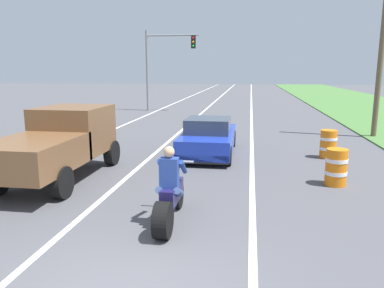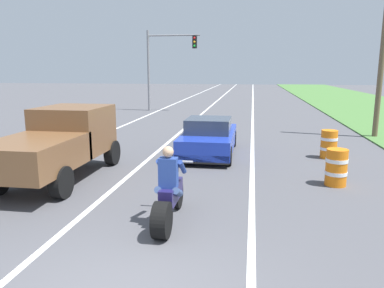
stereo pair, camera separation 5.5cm
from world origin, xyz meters
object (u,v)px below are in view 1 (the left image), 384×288
Objects in this scene: construction_barrel_nearest at (336,167)px; traffic_light_mast_near at (163,58)px; motorcycle_with_rider at (170,197)px; pickup_truck_left_lane_brown at (59,141)px; sports_car_blue at (209,138)px; construction_barrel_mid at (328,144)px.

traffic_light_mast_near is at bearing 116.79° from construction_barrel_nearest.
construction_barrel_nearest is at bearing 40.36° from motorcycle_with_rider.
pickup_truck_left_lane_brown is 7.71m from construction_barrel_nearest.
motorcycle_with_rider is 0.51× the size of sports_car_blue.
pickup_truck_left_lane_brown is 18.50m from traffic_light_mast_near.
sports_car_blue is 0.90× the size of pickup_truck_left_lane_brown.
construction_barrel_nearest is 3.33m from construction_barrel_mid.
traffic_light_mast_near is 6.00× the size of construction_barrel_nearest.
sports_car_blue is 0.72× the size of traffic_light_mast_near.
traffic_light_mast_near is at bearing 123.04° from construction_barrel_mid.
motorcycle_with_rider is 2.21× the size of construction_barrel_mid.
construction_barrel_mid is at bearing 82.56° from construction_barrel_nearest.
motorcycle_with_rider is 4.72m from pickup_truck_left_lane_brown.
sports_car_blue reaches higher than construction_barrel_nearest.
traffic_light_mast_near reaches higher than construction_barrel_mid.
sports_car_blue is 4.99m from construction_barrel_nearest.
motorcycle_with_rider is at bearing -123.15° from construction_barrel_mid.
construction_barrel_nearest is (8.94, -17.70, -3.45)m from traffic_light_mast_near.
traffic_light_mast_near is at bearing 94.00° from pickup_truck_left_lane_brown.
pickup_truck_left_lane_brown is (-3.84, -3.74, 0.48)m from sports_car_blue.
construction_barrel_mid is at bearing 56.85° from motorcycle_with_rider.
motorcycle_with_rider reaches higher than construction_barrel_nearest.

